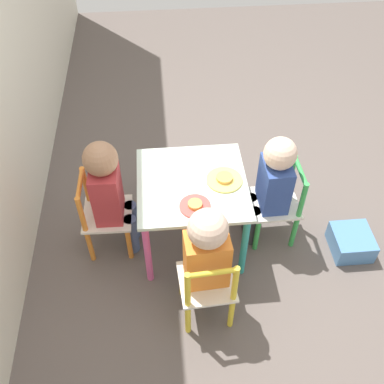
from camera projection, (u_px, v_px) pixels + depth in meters
The scene contains 11 objects.
ground_plane at pixel (192, 239), 2.63m from camera, with size 6.00×6.00×0.00m, color #5B514C.
kids_table at pixel (192, 192), 2.34m from camera, with size 0.56×0.56×0.47m.
chair_yellow at pixel (207, 287), 2.12m from camera, with size 0.28×0.28×0.50m.
chair_green at pixel (278, 204), 2.48m from camera, with size 0.27×0.27×0.50m.
chair_orange at pixel (103, 216), 2.43m from camera, with size 0.27×0.27×0.50m.
child_left at pixel (206, 252), 2.02m from camera, with size 0.23×0.21×0.72m.
child_front at pixel (272, 182), 2.35m from camera, with size 0.20×0.22×0.71m.
child_back at pixel (109, 189), 2.28m from camera, with size 0.20×0.22×0.74m.
plate_left at pixel (195, 206), 2.17m from camera, with size 0.15×0.15×0.03m.
plate_front at pixel (224, 179), 2.29m from camera, with size 0.19×0.19×0.03m.
storage_bin at pixel (351, 242), 2.53m from camera, with size 0.22×0.22×0.12m.
Camera 1 is at (-1.60, 0.14, 2.10)m, focal length 42.00 mm.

